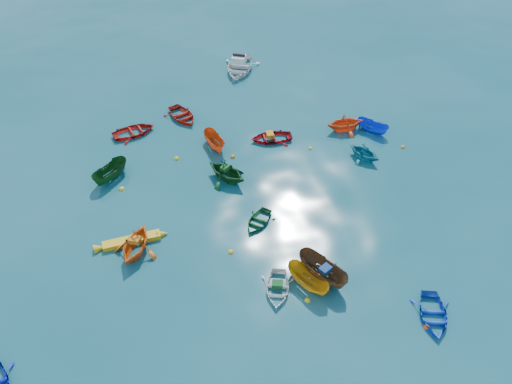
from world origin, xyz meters
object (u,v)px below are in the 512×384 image
object	(u,v)px
dinghy_white_near	(277,291)
kayak_yellow	(132,242)
dinghy_blue_se	(432,317)
motorboat_white	(239,70)

from	to	relation	value
dinghy_white_near	kayak_yellow	xyz separation A→B (m)	(-7.41, 5.90, 0.00)
dinghy_blue_se	kayak_yellow	world-z (taller)	dinghy_blue_se
kayak_yellow	dinghy_white_near	bearing A→B (deg)	-130.59
dinghy_blue_se	kayak_yellow	distance (m)	17.76
dinghy_white_near	motorboat_white	distance (m)	25.30
kayak_yellow	dinghy_blue_se	bearing A→B (deg)	-125.59
dinghy_white_near	dinghy_blue_se	world-z (taller)	dinghy_blue_se
motorboat_white	dinghy_white_near	bearing A→B (deg)	-72.63
dinghy_white_near	kayak_yellow	distance (m)	9.47
dinghy_blue_se	kayak_yellow	size ratio (longest dim) A/B	0.71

